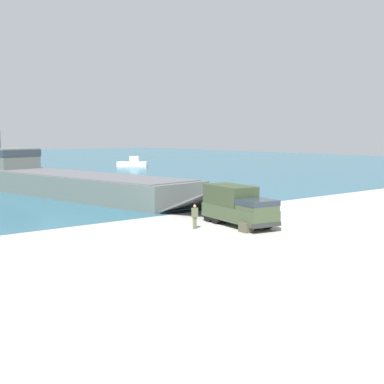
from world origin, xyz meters
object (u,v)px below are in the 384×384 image
(military_truck, at_px, (238,206))
(soldier_on_ramp, at_px, (195,215))
(moored_boat_a, at_px, (133,163))
(mooring_bollard, at_px, (244,203))
(cargo_crate, at_px, (246,227))
(landing_craft, at_px, (47,177))

(military_truck, relative_size, soldier_on_ramp, 4.08)
(moored_boat_a, relative_size, mooring_bollard, 8.22)
(military_truck, height_order, mooring_bollard, military_truck)
(mooring_bollard, distance_m, cargo_crate, 12.94)
(landing_craft, relative_size, moored_boat_a, 7.55)
(moored_boat_a, bearing_deg, military_truck, -162.88)
(cargo_crate, bearing_deg, mooring_bollard, 45.54)
(soldier_on_ramp, xyz_separation_m, cargo_crate, (1.98, -3.39, -0.70))
(landing_craft, xyz_separation_m, moored_boat_a, (35.10, 34.51, -1.11))
(cargo_crate, bearing_deg, soldier_on_ramp, 120.33)
(landing_craft, relative_size, military_truck, 6.15)
(military_truck, distance_m, mooring_bollard, 10.23)
(moored_boat_a, distance_m, mooring_bollard, 64.65)
(landing_craft, xyz_separation_m, mooring_bollard, (8.76, -24.53, -1.44))
(military_truck, relative_size, cargo_crate, 8.45)
(cargo_crate, bearing_deg, landing_craft, 89.48)
(soldier_on_ramp, distance_m, mooring_bollard, 12.52)
(landing_craft, height_order, cargo_crate, landing_craft)
(landing_craft, bearing_deg, military_truck, -96.14)
(mooring_bollard, xyz_separation_m, cargo_crate, (-9.06, -9.23, -0.03))
(landing_craft, relative_size, soldier_on_ramp, 25.11)
(moored_boat_a, bearing_deg, cargo_crate, -163.07)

